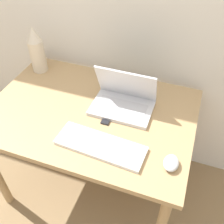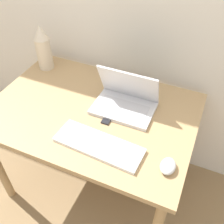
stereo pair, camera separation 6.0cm
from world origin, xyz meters
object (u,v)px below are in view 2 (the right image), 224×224
laptop (125,100)px  mp3_player (107,120)px  keyboard (99,145)px  vase (43,48)px  mouse (168,166)px

laptop → mp3_player: laptop is taller
laptop → mp3_player: size_ratio=5.25×
laptop → mp3_player: (-0.05, -0.14, -0.04)m
keyboard → vase: vase is taller
mouse → vase: size_ratio=0.32×
mp3_player → mouse: bearing=-24.3°
mouse → vase: bearing=153.7°
laptop → mouse: bearing=-43.6°
keyboard → mouse: size_ratio=4.68×
laptop → mouse: size_ratio=3.51×
mouse → mp3_player: bearing=155.7°
vase → keyboard: bearing=-37.8°
keyboard → mp3_player: keyboard is taller
vase → mp3_player: 0.64m
laptop → keyboard: 0.31m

